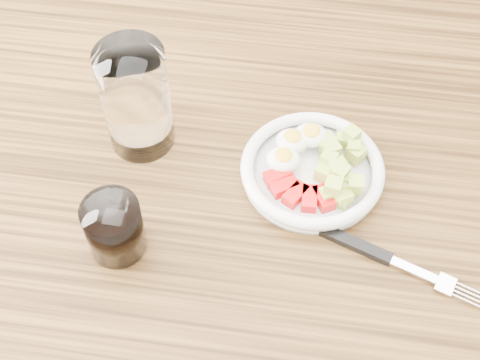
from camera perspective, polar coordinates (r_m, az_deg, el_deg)
dining_table at (r=0.95m, az=0.51°, el=-5.14°), size 1.50×0.90×0.77m
bowl at (r=0.88m, az=6.22°, el=0.99°), size 0.19×0.19×0.05m
fork at (r=0.83m, az=11.29°, el=-6.05°), size 0.22×0.09×0.01m
water_glass at (r=0.88m, az=-8.86°, el=6.81°), size 0.09×0.09×0.16m
coffee_glass at (r=0.81m, az=-10.67°, el=-4.05°), size 0.07×0.07×0.08m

